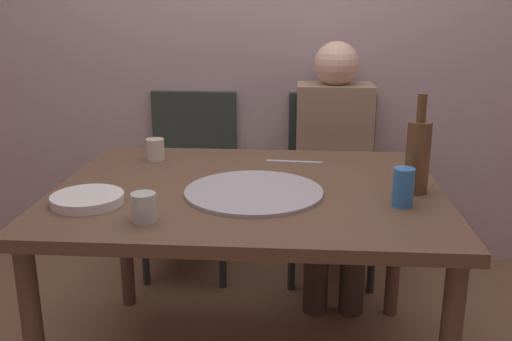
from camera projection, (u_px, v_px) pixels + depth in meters
back_wall at (267, 11)px, 2.85m from camera, size 6.00×0.10×2.60m
dining_table at (249, 207)px, 1.98m from camera, size 1.31×1.02×0.73m
pizza_tray at (254, 192)px, 1.88m from camera, size 0.46×0.46×0.01m
wine_bottle at (418, 155)px, 1.86m from camera, size 0.08×0.08×0.33m
tumbler_near at (144, 207)px, 1.64m from camera, size 0.07×0.07×0.09m
tumbler_far at (155, 150)px, 2.27m from camera, size 0.07×0.07×0.09m
soda_can at (403, 187)px, 1.75m from camera, size 0.07×0.07×0.12m
plate_stack at (87, 199)px, 1.79m from camera, size 0.23×0.23×0.03m
table_knife at (294, 162)px, 2.25m from camera, size 0.22×0.04×0.01m
chair_left at (191, 170)px, 2.92m from camera, size 0.44×0.44×0.90m
chair_right at (331, 173)px, 2.87m from camera, size 0.44×0.44×0.90m
guest_in_sweater at (334, 156)px, 2.69m from camera, size 0.36×0.56×1.17m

